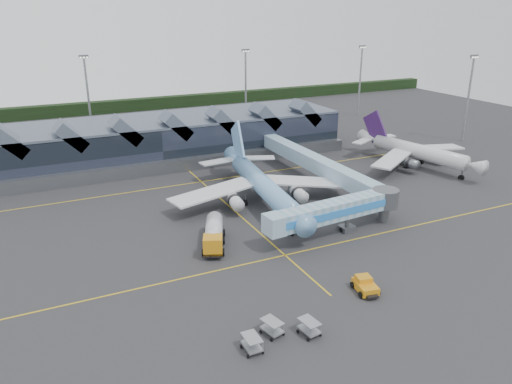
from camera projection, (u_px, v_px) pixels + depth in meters
name	position (u px, v px, depth m)	size (l,w,h in m)	color
ground	(261.00, 234.00, 78.83)	(260.00, 260.00, 0.00)	#262628
taxi_stripes	(236.00, 212.00, 87.30)	(120.00, 60.00, 0.01)	gold
tree_line_far	(121.00, 106.00, 171.33)	(260.00, 4.00, 4.00)	black
terminal	(152.00, 140.00, 115.22)	(90.00, 22.25, 12.52)	black
light_masts	(230.00, 90.00, 136.16)	(132.40, 42.56, 22.45)	gray
main_airliner	(261.00, 183.00, 90.27)	(34.24, 39.64, 12.73)	#6C9EDC
regional_jet	(415.00, 151.00, 111.77)	(29.19, 32.32, 11.14)	silver
jet_bridge	(343.00, 209.00, 78.09)	(25.16, 5.65, 5.72)	#74A8C1
fuel_truck	(214.00, 232.00, 74.57)	(6.39, 10.65, 3.65)	black
pushback_tug	(365.00, 285.00, 62.63)	(3.22, 4.44, 1.83)	orange
baggage_carts	(278.00, 332.00, 53.39)	(8.57, 4.47, 1.73)	#999BA1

